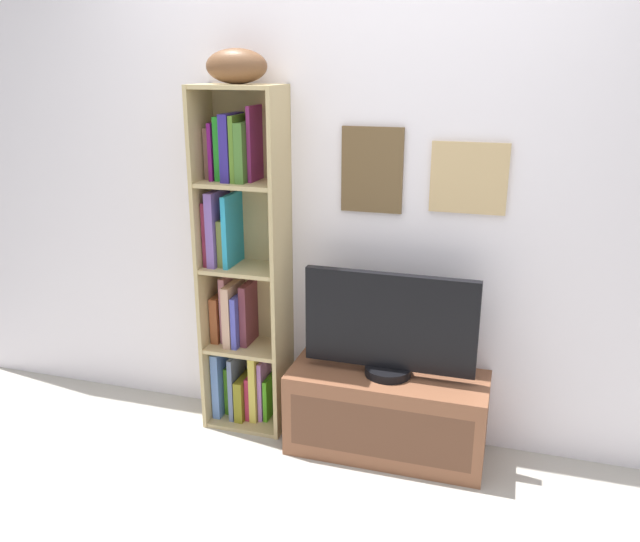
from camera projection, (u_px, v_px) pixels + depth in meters
name	position (u px, v px, depth m)	size (l,w,h in m)	color
back_wall	(356.00, 190.00, 3.07)	(4.80, 0.08, 2.48)	white
bookshelf	(240.00, 273.00, 3.23)	(0.42, 0.27, 1.72)	tan
football	(236.00, 66.00, 2.89)	(0.29, 0.16, 0.16)	brown
tv_stand	(386.00, 413.00, 3.12)	(0.94, 0.38, 0.41)	brown
television	(390.00, 326.00, 2.98)	(0.80, 0.22, 0.50)	black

